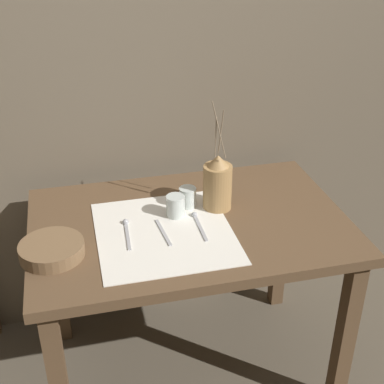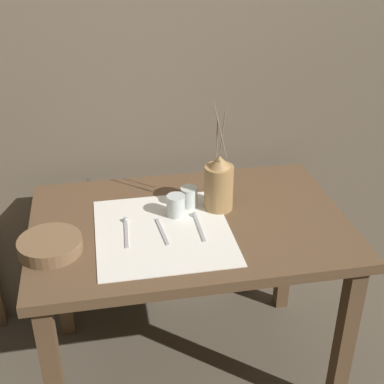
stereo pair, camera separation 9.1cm
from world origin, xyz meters
The scene contains 11 objects.
ground_plane centered at (0.00, 0.00, 0.00)m, with size 12.00×12.00×0.00m, color brown.
stone_wall_back centered at (0.00, 0.49, 1.20)m, with size 7.00×0.06×2.40m.
wooden_table centered at (0.00, 0.00, 0.65)m, with size 1.17×0.77×0.76m.
linen_cloth centered at (-0.11, -0.06, 0.76)m, with size 0.48×0.52×0.00m.
pitcher_with_flowers centered at (0.13, 0.07, 0.86)m, with size 0.11×0.11×0.43m.
wooden_bowl centered at (-0.50, -0.11, 0.78)m, with size 0.22×0.22×0.05m.
glass_tumbler_near centered at (-0.04, 0.04, 0.80)m, with size 0.07×0.07×0.08m.
glass_tumbler_far centered at (0.02, 0.10, 0.80)m, with size 0.07×0.07×0.08m.
spoon_outer centered at (-0.23, 0.00, 0.76)m, with size 0.03×0.19×0.02m.
fork_outer centered at (-0.11, -0.06, 0.76)m, with size 0.03×0.18×0.00m.
spoon_inner centered at (0.03, -0.01, 0.76)m, with size 0.02×0.19×0.02m.
Camera 1 is at (-0.39, -1.64, 1.81)m, focal length 50.00 mm.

